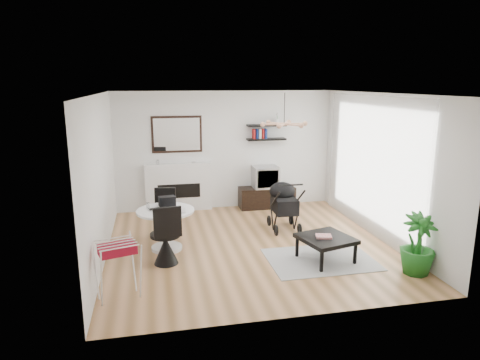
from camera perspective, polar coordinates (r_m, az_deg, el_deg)
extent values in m
plane|color=olive|center=(7.85, 1.27, -8.65)|extent=(5.00, 5.00, 0.00)
plane|color=white|center=(7.31, 1.38, 11.45)|extent=(5.00, 5.00, 0.00)
plane|color=white|center=(9.88, -1.95, 3.97)|extent=(5.00, 0.00, 5.00)
plane|color=white|center=(7.33, -18.09, 0.16)|extent=(0.00, 5.00, 5.00)
plane|color=white|center=(8.38, 18.23, 1.70)|extent=(0.00, 5.00, 5.00)
cube|color=white|center=(8.50, 16.98, 1.94)|extent=(0.04, 3.60, 2.60)
cube|color=white|center=(9.83, -8.17, -0.96)|extent=(1.50, 0.15, 1.10)
cube|color=black|center=(9.79, -8.13, -1.44)|extent=(0.95, 0.06, 0.32)
cube|color=black|center=(9.68, -8.42, 6.04)|extent=(1.12, 0.03, 0.82)
cube|color=white|center=(9.66, -8.41, 6.03)|extent=(1.02, 0.01, 0.72)
cube|color=black|center=(9.92, 3.53, 5.45)|extent=(0.90, 0.25, 0.04)
cube|color=black|center=(9.88, 3.56, 7.29)|extent=(0.90, 0.25, 0.04)
cube|color=black|center=(10.08, 3.58, -2.30)|extent=(1.30, 0.45, 0.49)
cube|color=#ADADAF|center=(9.95, 3.39, 0.42)|extent=(0.57, 0.50, 0.50)
cube|color=black|center=(9.72, 3.76, 0.12)|extent=(0.49, 0.01, 0.40)
cylinder|color=white|center=(7.76, -9.72, -8.88)|extent=(0.54, 0.54, 0.06)
cylinder|color=white|center=(7.64, -9.82, -6.48)|extent=(0.13, 0.13, 0.63)
cylinder|color=white|center=(7.54, -9.92, -4.07)|extent=(1.00, 1.00, 0.04)
imported|color=black|center=(7.52, -10.76, -3.90)|extent=(0.36, 0.28, 0.03)
cube|color=black|center=(7.75, -9.70, -2.78)|extent=(0.31, 0.22, 0.17)
cube|color=silver|center=(7.41, -8.52, -4.12)|extent=(0.33, 0.28, 0.01)
cylinder|color=white|center=(7.69, -12.17, -3.32)|extent=(0.06, 0.06, 0.09)
cylinder|color=black|center=(8.21, -10.05, -4.57)|extent=(0.44, 0.44, 0.05)
cone|color=black|center=(8.28, -9.98, -6.15)|extent=(0.36, 0.36, 0.42)
cube|color=black|center=(8.33, -9.94, -2.52)|extent=(0.40, 0.10, 0.45)
cylinder|color=black|center=(7.03, -9.94, -7.20)|extent=(0.48, 0.48, 0.05)
cone|color=black|center=(7.12, -9.86, -9.18)|extent=(0.39, 0.39, 0.46)
cube|color=black|center=(6.74, -9.64, -5.62)|extent=(0.44, 0.12, 0.49)
cube|color=maroon|center=(5.99, -16.14, -8.72)|extent=(0.53, 0.40, 0.13)
cube|color=black|center=(8.53, 5.94, -3.31)|extent=(0.45, 0.66, 0.30)
ellipsoid|color=black|center=(8.65, 5.64, -1.46)|extent=(0.51, 0.51, 0.36)
cylinder|color=black|center=(8.03, 6.78, -0.66)|extent=(0.47, 0.05, 0.03)
torus|color=black|center=(8.88, 3.90, -5.43)|extent=(0.06, 0.23, 0.22)
torus|color=black|center=(8.99, 6.83, -5.25)|extent=(0.06, 0.23, 0.22)
torus|color=black|center=(8.33, 4.84, -6.71)|extent=(0.06, 0.23, 0.22)
torus|color=black|center=(8.45, 7.95, -6.49)|extent=(0.06, 0.23, 0.22)
cube|color=gray|center=(7.36, 10.67, -10.36)|extent=(1.74, 1.26, 0.01)
cube|color=black|center=(7.21, 11.40, -7.68)|extent=(0.96, 0.96, 0.07)
cube|color=black|center=(6.85, 10.82, -10.61)|extent=(0.04, 0.04, 0.34)
cube|color=black|center=(7.25, 15.10, -9.47)|extent=(0.04, 0.04, 0.34)
cube|color=black|center=(7.35, 7.61, -8.83)|extent=(0.04, 0.04, 0.34)
cube|color=black|center=(7.73, 11.77, -7.88)|extent=(0.04, 0.04, 0.34)
cube|color=red|center=(7.16, 11.10, -7.38)|extent=(0.29, 0.25, 0.04)
imported|color=#1C631C|center=(7.13, 22.61, -7.90)|extent=(0.54, 0.54, 0.95)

